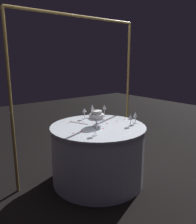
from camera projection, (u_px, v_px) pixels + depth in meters
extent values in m
plane|color=black|center=(98.00, 180.00, 3.14)|extent=(12.00, 12.00, 0.00)
cylinder|color=olive|center=(11.00, 107.00, 2.63)|extent=(0.04, 0.04, 2.15)
cylinder|color=olive|center=(128.00, 92.00, 3.79)|extent=(0.04, 0.04, 2.15)
cylinder|color=olive|center=(78.00, 16.00, 2.97)|extent=(1.90, 0.04, 0.04)
sphere|color=#F9EAB2|center=(6.00, 54.00, 2.51)|extent=(0.02, 0.02, 0.02)
sphere|color=#F9EAB2|center=(128.00, 75.00, 3.74)|extent=(0.02, 0.02, 0.02)
sphere|color=#F9EAB2|center=(33.00, 10.00, 2.61)|extent=(0.02, 0.02, 0.02)
sphere|color=#F9EAB2|center=(7.00, 67.00, 2.53)|extent=(0.02, 0.02, 0.02)
sphere|color=#F9EAB2|center=(129.00, 27.00, 3.55)|extent=(0.02, 0.02, 0.02)
sphere|color=#F9EAB2|center=(73.00, 15.00, 2.90)|extent=(0.02, 0.02, 0.02)
sphere|color=#F9EAB2|center=(10.00, 113.00, 2.64)|extent=(0.02, 0.02, 0.02)
sphere|color=#F9EAB2|center=(126.00, 132.00, 3.95)|extent=(0.02, 0.02, 0.02)
sphere|color=#F9EAB2|center=(105.00, 20.00, 3.22)|extent=(0.02, 0.02, 0.02)
sphere|color=#F9EAB2|center=(3.00, 13.00, 2.42)|extent=(0.02, 0.02, 0.02)
sphere|color=#F9EAB2|center=(129.00, 36.00, 3.60)|extent=(0.02, 0.02, 0.02)
sphere|color=#F9EAB2|center=(129.00, 23.00, 3.54)|extent=(0.02, 0.02, 0.02)
cylinder|color=silver|center=(98.00, 154.00, 3.05)|extent=(1.21, 1.21, 0.74)
cylinder|color=silver|center=(98.00, 127.00, 2.97)|extent=(1.23, 1.23, 0.02)
cylinder|color=silver|center=(97.00, 126.00, 2.94)|extent=(0.11, 0.11, 0.01)
cylinder|color=silver|center=(97.00, 122.00, 2.93)|extent=(0.02, 0.02, 0.09)
cylinder|color=silver|center=(97.00, 119.00, 2.92)|extent=(0.22, 0.22, 0.01)
cylinder|color=white|center=(97.00, 116.00, 2.91)|extent=(0.19, 0.19, 0.05)
cylinder|color=white|center=(96.00, 112.00, 2.90)|extent=(0.14, 0.14, 0.05)
cylinder|color=silver|center=(92.00, 116.00, 3.47)|extent=(0.06, 0.06, 0.00)
cylinder|color=silver|center=(92.00, 113.00, 3.46)|extent=(0.01, 0.01, 0.11)
cone|color=silver|center=(92.00, 107.00, 3.44)|extent=(0.05, 0.05, 0.07)
cylinder|color=silver|center=(85.00, 119.00, 3.31)|extent=(0.06, 0.06, 0.00)
cylinder|color=silver|center=(84.00, 115.00, 3.30)|extent=(0.01, 0.01, 0.10)
cone|color=silver|center=(84.00, 110.00, 3.29)|extent=(0.07, 0.07, 0.05)
cylinder|color=silver|center=(130.00, 126.00, 2.95)|extent=(0.06, 0.06, 0.00)
cylinder|color=silver|center=(130.00, 123.00, 2.94)|extent=(0.01, 0.01, 0.08)
cone|color=silver|center=(131.00, 117.00, 2.93)|extent=(0.06, 0.06, 0.07)
cylinder|color=silver|center=(95.00, 135.00, 2.59)|extent=(0.06, 0.06, 0.00)
cylinder|color=silver|center=(95.00, 131.00, 2.58)|extent=(0.01, 0.01, 0.09)
cone|color=silver|center=(95.00, 125.00, 2.56)|extent=(0.06, 0.06, 0.05)
cylinder|color=silver|center=(135.00, 123.00, 3.07)|extent=(0.06, 0.06, 0.00)
cylinder|color=silver|center=(135.00, 120.00, 3.06)|extent=(0.01, 0.01, 0.08)
cone|color=silver|center=(135.00, 114.00, 3.05)|extent=(0.06, 0.06, 0.07)
cylinder|color=silver|center=(104.00, 116.00, 3.47)|extent=(0.06, 0.06, 0.00)
cylinder|color=silver|center=(104.00, 113.00, 3.46)|extent=(0.01, 0.01, 0.11)
cone|color=silver|center=(104.00, 107.00, 3.44)|extent=(0.06, 0.06, 0.06)
cube|color=silver|center=(81.00, 123.00, 3.07)|extent=(0.10, 0.21, 0.01)
cube|color=white|center=(73.00, 122.00, 3.14)|extent=(0.05, 0.09, 0.01)
ellipsoid|color=#EA6B84|center=(106.00, 120.00, 3.22)|extent=(0.02, 0.03, 0.00)
ellipsoid|color=#EA6B84|center=(125.00, 119.00, 3.28)|extent=(0.04, 0.05, 0.00)
ellipsoid|color=#EA6B84|center=(103.00, 129.00, 2.83)|extent=(0.04, 0.04, 0.00)
ellipsoid|color=#EA6B84|center=(101.00, 117.00, 3.41)|extent=(0.05, 0.04, 0.00)
ellipsoid|color=#EA6B84|center=(73.00, 133.00, 2.67)|extent=(0.04, 0.04, 0.00)
ellipsoid|color=#EA6B84|center=(81.00, 131.00, 2.74)|extent=(0.04, 0.04, 0.00)
ellipsoid|color=#EA6B84|center=(117.00, 121.00, 3.17)|extent=(0.03, 0.03, 0.00)
ellipsoid|color=#EA6B84|center=(133.00, 121.00, 3.17)|extent=(0.02, 0.03, 0.00)
ellipsoid|color=#EA6B84|center=(99.00, 119.00, 3.28)|extent=(0.03, 0.03, 0.00)
ellipsoid|color=#EA6B84|center=(82.00, 124.00, 3.04)|extent=(0.03, 0.03, 0.00)
ellipsoid|color=#EA6B84|center=(84.00, 122.00, 3.14)|extent=(0.03, 0.02, 0.00)
ellipsoid|color=#EA6B84|center=(107.00, 123.00, 3.08)|extent=(0.05, 0.04, 0.00)
ellipsoid|color=#EA6B84|center=(68.00, 123.00, 3.10)|extent=(0.04, 0.04, 0.00)
ellipsoid|color=#EA6B84|center=(92.00, 123.00, 3.11)|extent=(0.04, 0.04, 0.00)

